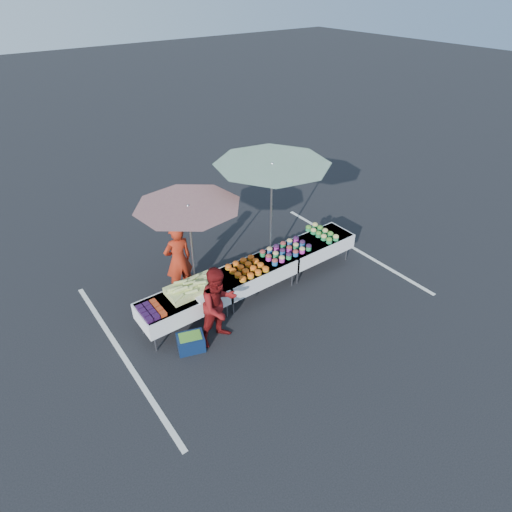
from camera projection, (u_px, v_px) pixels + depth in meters
ground at (256, 292)px, 9.78m from camera, size 80.00×80.00×0.00m
stripe_left at (122, 354)px, 8.19m from camera, size 0.10×5.00×0.00m
stripe_right at (352, 247)px, 11.36m from camera, size 0.10×5.00×0.00m
table_left at (184, 303)px, 8.56m from camera, size 1.86×0.81×0.75m
table_center at (256, 272)px, 9.45m from camera, size 1.86×0.81×0.75m
table_right at (316, 246)px, 10.34m from camera, size 1.86×0.81×0.75m
berry_punnets at (151, 311)px, 8.05m from camera, size 0.40×0.54×0.08m
corn_pile at (192, 287)px, 8.57m from camera, size 1.16×0.57×0.26m
plastic_bags at (204, 298)px, 8.40m from camera, size 0.30×0.25×0.05m
carrot_bowls at (247, 268)px, 9.20m from camera, size 0.75×0.69×0.11m
potato_cups at (286, 250)px, 9.74m from camera, size 1.14×0.58×0.16m
bean_baskets at (322, 233)px, 10.39m from camera, size 0.36×0.86×0.15m
vendor at (178, 260)px, 9.35m from camera, size 0.65×0.45×1.72m
customer at (219, 306)px, 8.10m from camera, size 0.87×0.71×1.68m
umbrella_left at (189, 214)px, 8.63m from camera, size 2.69×2.69×2.25m
umbrella_right at (272, 173)px, 9.40m from camera, size 3.03×3.03×2.67m
storage_bin at (191, 342)px, 8.23m from camera, size 0.60×0.52×0.33m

